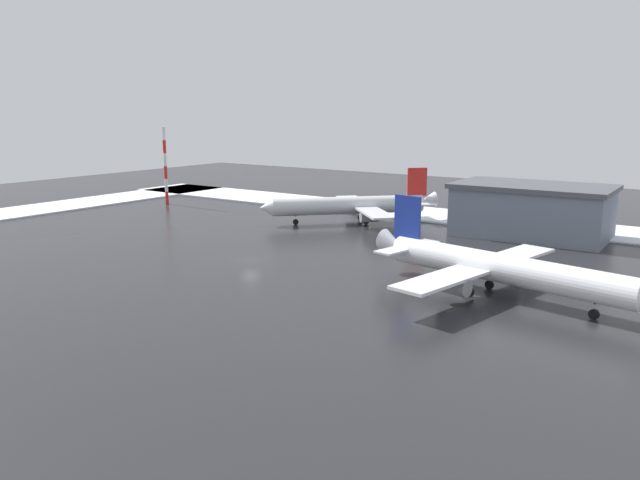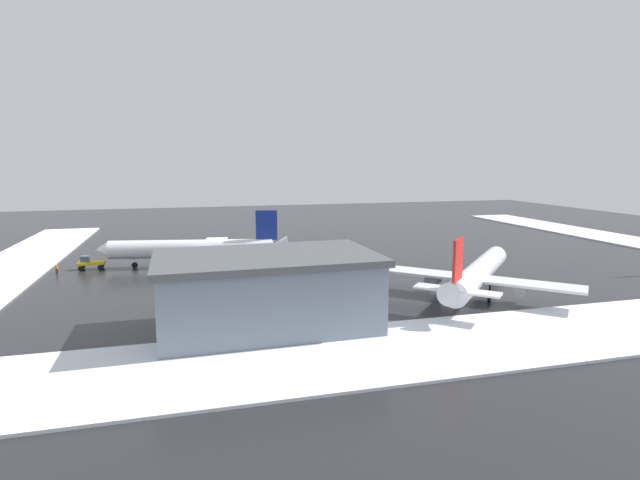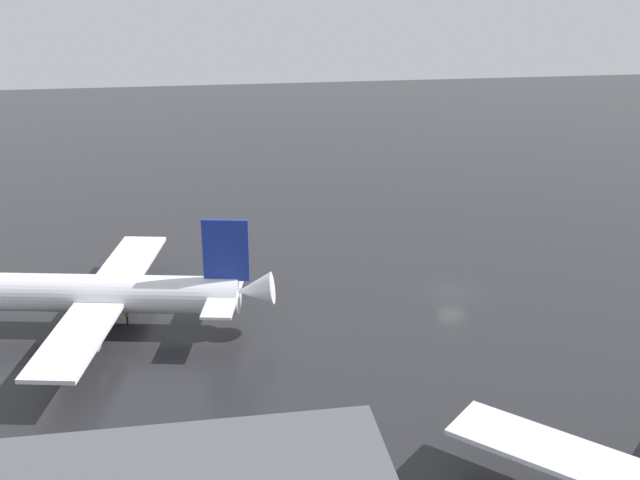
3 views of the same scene
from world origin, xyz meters
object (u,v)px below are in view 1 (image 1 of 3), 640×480
at_px(antenna_mast, 165,166).
at_px(airplane_parked_starboard, 353,205).
at_px(airplane_foreground_jet, 497,267).
at_px(cargo_hangar, 532,210).
at_px(ground_crew_near_tug, 464,284).

bearing_deg(antenna_mast, airplane_parked_starboard, -175.39).
height_order(airplane_foreground_jet, cargo_hangar, airplane_foreground_jet).
relative_size(airplane_foreground_jet, ground_crew_near_tug, 20.28).
height_order(airplane_parked_starboard, antenna_mast, antenna_mast).
relative_size(airplane_parked_starboard, cargo_hangar, 1.07).
height_order(ground_crew_near_tug, antenna_mast, antenna_mast).
bearing_deg(cargo_hangar, airplane_foreground_jet, 99.75).
height_order(antenna_mast, cargo_hangar, antenna_mast).
relative_size(ground_crew_near_tug, antenna_mast, 0.10).
bearing_deg(cargo_hangar, airplane_parked_starboard, 9.89).
bearing_deg(ground_crew_near_tug, antenna_mast, 148.71).
bearing_deg(airplane_parked_starboard, ground_crew_near_tug, 92.02).
bearing_deg(ground_crew_near_tug, airplane_foreground_jet, -8.68).
bearing_deg(airplane_foreground_jet, airplane_parked_starboard, 151.74).
xyz_separation_m(airplane_parked_starboard, antenna_mast, (46.78, 3.78, 5.23)).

